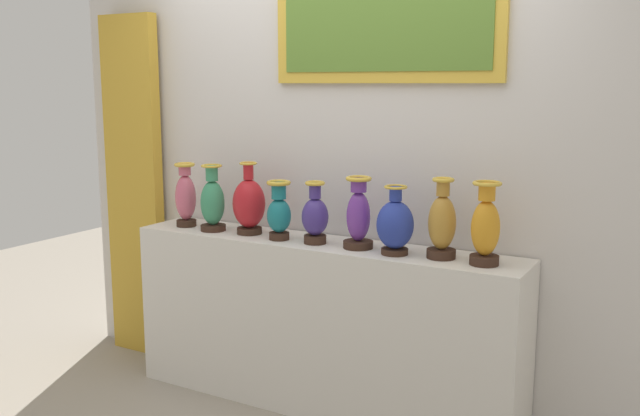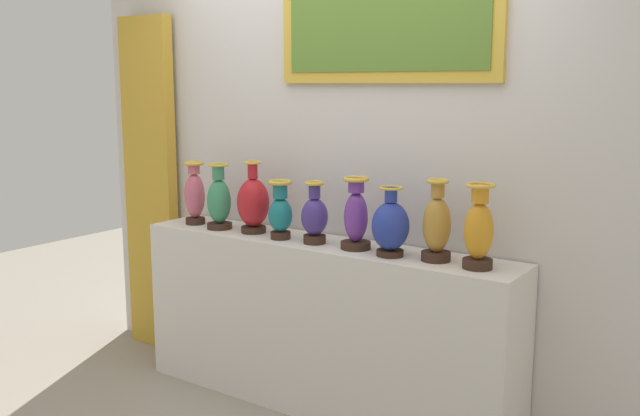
# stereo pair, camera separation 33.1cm
# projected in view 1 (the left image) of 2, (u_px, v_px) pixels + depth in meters

# --- Properties ---
(ground_plane) EXTENTS (9.74, 9.74, 0.00)m
(ground_plane) POSITION_uv_depth(u_px,v_px,m) (320.00, 405.00, 3.96)
(ground_plane) COLOR gray
(display_shelf) EXTENTS (2.24, 0.39, 0.94)m
(display_shelf) POSITION_uv_depth(u_px,v_px,m) (320.00, 325.00, 3.88)
(display_shelf) COLOR silver
(display_shelf) RESTS_ON ground_plane
(back_wall) EXTENTS (3.74, 0.14, 2.72)m
(back_wall) POSITION_uv_depth(u_px,v_px,m) (344.00, 155.00, 3.93)
(back_wall) COLOR silver
(back_wall) RESTS_ON ground_plane
(curtain_gold) EXTENTS (0.42, 0.08, 2.21)m
(curtain_gold) POSITION_uv_depth(u_px,v_px,m) (135.00, 189.00, 4.61)
(curtain_gold) COLOR gold
(curtain_gold) RESTS_ON ground_plane
(vase_rose) EXTENTS (0.12, 0.12, 0.38)m
(vase_rose) POSITION_uv_depth(u_px,v_px,m) (186.00, 197.00, 4.19)
(vase_rose) COLOR #382319
(vase_rose) RESTS_ON display_shelf
(vase_jade) EXTENTS (0.15, 0.15, 0.38)m
(vase_jade) POSITION_uv_depth(u_px,v_px,m) (213.00, 203.00, 4.06)
(vase_jade) COLOR #382319
(vase_jade) RESTS_ON display_shelf
(vase_crimson) EXTENTS (0.18, 0.18, 0.41)m
(vase_crimson) POSITION_uv_depth(u_px,v_px,m) (249.00, 204.00, 3.98)
(vase_crimson) COLOR #382319
(vase_crimson) RESTS_ON display_shelf
(vase_teal) EXTENTS (0.13, 0.13, 0.32)m
(vase_teal) POSITION_uv_depth(u_px,v_px,m) (279.00, 212.00, 3.83)
(vase_teal) COLOR #382319
(vase_teal) RESTS_ON display_shelf
(vase_indigo) EXTENTS (0.14, 0.14, 0.33)m
(vase_indigo) POSITION_uv_depth(u_px,v_px,m) (315.00, 217.00, 3.74)
(vase_indigo) COLOR #382319
(vase_indigo) RESTS_ON display_shelf
(vase_violet) EXTENTS (0.16, 0.16, 0.37)m
(vase_violet) POSITION_uv_depth(u_px,v_px,m) (358.00, 216.00, 3.63)
(vase_violet) COLOR #382319
(vase_violet) RESTS_ON display_shelf
(vase_cobalt) EXTENTS (0.19, 0.19, 0.35)m
(vase_cobalt) POSITION_uv_depth(u_px,v_px,m) (395.00, 225.00, 3.50)
(vase_cobalt) COLOR #382319
(vase_cobalt) RESTS_ON display_shelf
(vase_ochre) EXTENTS (0.14, 0.14, 0.40)m
(vase_ochre) POSITION_uv_depth(u_px,v_px,m) (442.00, 224.00, 3.42)
(vase_ochre) COLOR #382319
(vase_ochre) RESTS_ON display_shelf
(vase_amber) EXTENTS (0.14, 0.14, 0.40)m
(vase_amber) POSITION_uv_depth(u_px,v_px,m) (485.00, 227.00, 3.29)
(vase_amber) COLOR #382319
(vase_amber) RESTS_ON display_shelf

